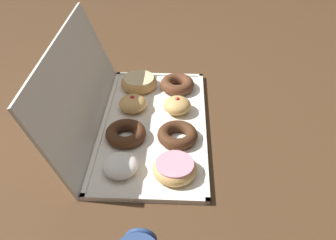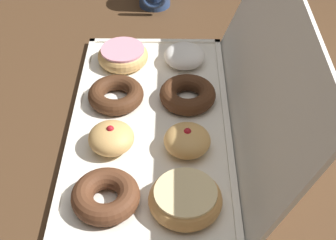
# 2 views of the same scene
# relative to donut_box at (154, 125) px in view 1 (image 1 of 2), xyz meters

# --- Properties ---
(ground_plane) EXTENTS (3.00, 3.00, 0.00)m
(ground_plane) POSITION_rel_donut_box_xyz_m (0.00, 0.00, -0.01)
(ground_plane) COLOR #4C331E
(donut_box) EXTENTS (0.57, 0.30, 0.01)m
(donut_box) POSITION_rel_donut_box_xyz_m (0.00, 0.00, 0.00)
(donut_box) COLOR silver
(donut_box) RESTS_ON ground
(box_lid_open) EXTENTS (0.57, 0.10, 0.27)m
(box_lid_open) POSITION_rel_donut_box_xyz_m (0.00, 0.20, 0.13)
(box_lid_open) COLOR silver
(box_lid_open) RESTS_ON ground
(pink_frosted_donut_0) EXTENTS (0.11, 0.11, 0.04)m
(pink_frosted_donut_0) POSITION_rel_donut_box_xyz_m (-0.20, -0.07, 0.02)
(pink_frosted_donut_0) COLOR tan
(pink_frosted_donut_0) RESTS_ON donut_box
(chocolate_cake_ring_donut_1) EXTENTS (0.11, 0.11, 0.03)m
(chocolate_cake_ring_donut_1) POSITION_rel_donut_box_xyz_m (-0.06, -0.07, 0.02)
(chocolate_cake_ring_donut_1) COLOR #472816
(chocolate_cake_ring_donut_1) RESTS_ON donut_box
(jelly_filled_donut_2) EXTENTS (0.08, 0.08, 0.05)m
(jelly_filled_donut_2) POSITION_rel_donut_box_xyz_m (0.07, -0.07, 0.03)
(jelly_filled_donut_2) COLOR tan
(jelly_filled_donut_2) RESTS_ON donut_box
(chocolate_cake_ring_donut_3) EXTENTS (0.11, 0.11, 0.04)m
(chocolate_cake_ring_donut_3) POSITION_rel_donut_box_xyz_m (0.19, -0.06, 0.02)
(chocolate_cake_ring_donut_3) COLOR #59331E
(chocolate_cake_ring_donut_3) RESTS_ON donut_box
(powdered_filled_donut_4) EXTENTS (0.09, 0.09, 0.04)m
(powdered_filled_donut_4) POSITION_rel_donut_box_xyz_m (-0.19, 0.07, 0.03)
(powdered_filled_donut_4) COLOR white
(powdered_filled_donut_4) RESTS_ON donut_box
(chocolate_cake_ring_donut_5) EXTENTS (0.11, 0.11, 0.03)m
(chocolate_cake_ring_donut_5) POSITION_rel_donut_box_xyz_m (-0.07, 0.07, 0.02)
(chocolate_cake_ring_donut_5) COLOR #472816
(chocolate_cake_ring_donut_5) RESTS_ON donut_box
(jelly_filled_donut_6) EXTENTS (0.08, 0.08, 0.05)m
(jelly_filled_donut_6) POSITION_rel_donut_box_xyz_m (0.07, 0.07, 0.03)
(jelly_filled_donut_6) COLOR tan
(jelly_filled_donut_6) RESTS_ON donut_box
(glazed_ring_donut_7) EXTENTS (0.12, 0.12, 0.04)m
(glazed_ring_donut_7) POSITION_rel_donut_box_xyz_m (0.20, 0.06, 0.02)
(glazed_ring_donut_7) COLOR tan
(glazed_ring_donut_7) RESTS_ON donut_box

